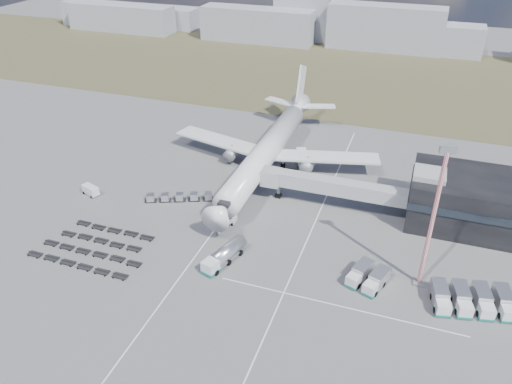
% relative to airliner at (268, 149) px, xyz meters
% --- Properties ---
extents(ground, '(420.00, 420.00, 0.00)m').
position_rel_airliner_xyz_m(ground, '(0.00, -32.38, -5.29)').
color(ground, '#565659').
rests_on(ground, ground).
extents(grass_strip, '(420.00, 90.00, 0.01)m').
position_rel_airliner_xyz_m(grass_strip, '(0.00, 77.62, -5.29)').
color(grass_strip, '#443C28').
rests_on(grass_strip, ground).
extents(lane_markings, '(47.12, 110.00, 0.01)m').
position_rel_airliner_xyz_m(lane_markings, '(9.77, -29.38, -5.29)').
color(lane_markings, silver).
rests_on(lane_markings, ground).
extents(terminal, '(30.40, 16.40, 11.00)m').
position_rel_airliner_xyz_m(terminal, '(47.77, -8.41, -0.04)').
color(terminal, black).
rests_on(terminal, ground).
extents(jet_bridge, '(30.30, 3.80, 7.05)m').
position_rel_airliner_xyz_m(jet_bridge, '(15.90, -11.95, -0.24)').
color(jet_bridge, '#939399').
rests_on(jet_bridge, ground).
extents(airliner, '(51.59, 64.53, 17.62)m').
position_rel_airliner_xyz_m(airliner, '(0.00, 0.00, 0.00)').
color(airliner, silver).
rests_on(airliner, ground).
extents(skyline, '(291.89, 25.52, 20.68)m').
position_rel_airliner_xyz_m(skyline, '(1.98, 118.24, 1.86)').
color(skyline, '#91939F').
rests_on(skyline, ground).
extents(fuel_tanker, '(5.29, 10.34, 3.24)m').
position_rel_airliner_xyz_m(fuel_tanker, '(3.67, -36.23, -3.67)').
color(fuel_tanker, silver).
rests_on(fuel_tanker, ground).
extents(pushback_tug, '(3.41, 2.10, 1.47)m').
position_rel_airliner_xyz_m(pushback_tug, '(-0.46, -24.38, -4.55)').
color(pushback_tug, silver).
rests_on(pushback_tug, ground).
extents(utility_van, '(4.37, 3.06, 2.15)m').
position_rel_airliner_xyz_m(utility_van, '(-32.86, -24.34, -4.21)').
color(utility_van, silver).
rests_on(utility_van, ground).
extents(catering_truck, '(4.29, 6.42, 2.73)m').
position_rel_airliner_xyz_m(catering_truck, '(6.80, 5.47, -3.90)').
color(catering_truck, silver).
rests_on(catering_truck, ground).
extents(service_trucks_near, '(7.10, 7.74, 2.56)m').
position_rel_airliner_xyz_m(service_trucks_near, '(28.65, -33.44, -3.90)').
color(service_trucks_near, silver).
rests_on(service_trucks_near, ground).
extents(service_trucks_far, '(13.19, 9.03, 2.68)m').
position_rel_airliner_xyz_m(service_trucks_far, '(45.06, -33.53, -3.83)').
color(service_trucks_far, silver).
rests_on(service_trucks_far, ground).
extents(uld_row, '(17.18, 8.32, 1.63)m').
position_rel_airliner_xyz_m(uld_row, '(-11.88, -19.62, -4.32)').
color(uld_row, black).
rests_on(uld_row, ground).
extents(baggage_dollies, '(21.60, 12.73, 0.65)m').
position_rel_airliner_xyz_m(baggage_dollies, '(-20.73, -40.60, -4.97)').
color(baggage_dollies, black).
rests_on(baggage_dollies, ground).
extents(floodlight_mast, '(2.45, 1.98, 25.66)m').
position_rel_airliner_xyz_m(floodlight_mast, '(36.92, -30.46, 7.57)').
color(floodlight_mast, red).
rests_on(floodlight_mast, ground).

